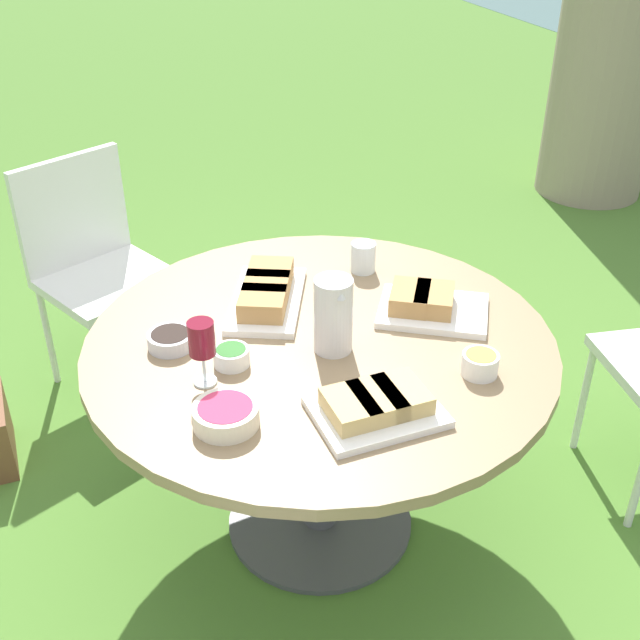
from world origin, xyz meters
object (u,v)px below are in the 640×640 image
water_pitcher (333,315)px  wine_glass (202,341)px  dining_table (320,372)px  chair_near_left (95,258)px

water_pitcher → wine_glass: bearing=-86.8°
wine_glass → water_pitcher: bearing=93.2°
dining_table → water_pitcher: size_ratio=6.12×
dining_table → water_pitcher: (0.06, 0.01, 0.22)m
dining_table → chair_near_left: size_ratio=1.46×
water_pitcher → dining_table: bearing=-167.3°
chair_near_left → dining_table: bearing=23.6°
dining_table → chair_near_left: 1.19m
dining_table → water_pitcher: water_pitcher is taller
chair_near_left → water_pitcher: size_ratio=4.19×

